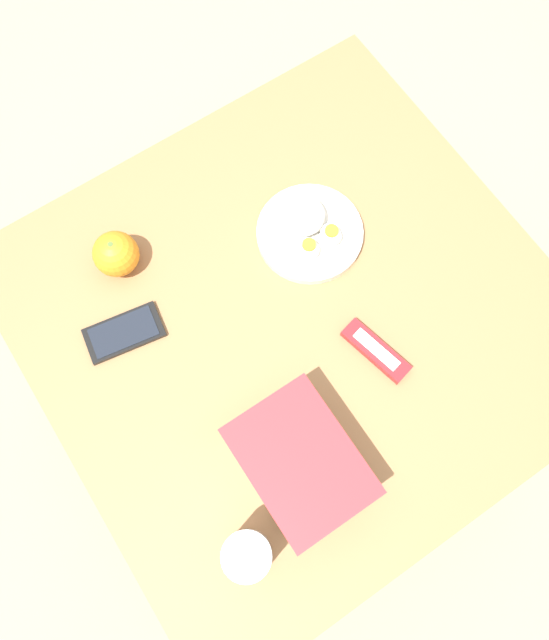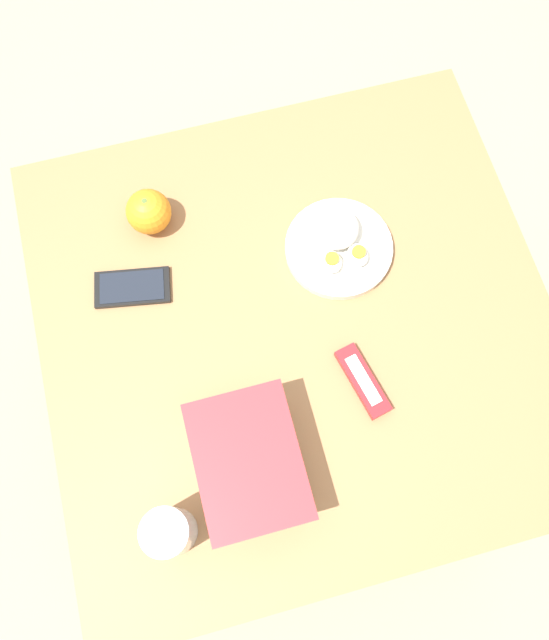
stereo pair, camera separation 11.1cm
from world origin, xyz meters
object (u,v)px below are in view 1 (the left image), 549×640
object	(u,v)px
candy_bar	(376,351)
drinking_glass	(248,555)
cell_phone	(124,333)
food_container	(299,464)
orange_fruit	(116,254)
rice_plate	(308,228)

from	to	relation	value
candy_bar	drinking_glass	distance (m)	0.41
cell_phone	food_container	bearing A→B (deg)	-160.46
orange_fruit	drinking_glass	world-z (taller)	drinking_glass
orange_fruit	rice_plate	distance (m)	0.36
orange_fruit	cell_phone	distance (m)	0.14
rice_plate	cell_phone	distance (m)	0.39
food_container	drinking_glass	bearing A→B (deg)	115.84
food_container	rice_plate	size ratio (longest dim) A/B	1.11
food_container	cell_phone	bearing A→B (deg)	19.54
cell_phone	rice_plate	bearing A→B (deg)	-92.60
cell_phone	drinking_glass	size ratio (longest dim) A/B	1.28
food_container	orange_fruit	distance (m)	0.50
drinking_glass	candy_bar	bearing A→B (deg)	-66.77
rice_plate	cell_phone	bearing A→B (deg)	87.40
candy_bar	cell_phone	world-z (taller)	candy_bar
food_container	drinking_glass	distance (m)	0.16
food_container	candy_bar	distance (m)	0.25
candy_bar	drinking_glass	bearing A→B (deg)	113.23
orange_fruit	rice_plate	world-z (taller)	orange_fruit
candy_bar	cell_phone	size ratio (longest dim) A/B	0.94
rice_plate	cell_phone	size ratio (longest dim) A/B	1.36
food_container	cell_phone	world-z (taller)	food_container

